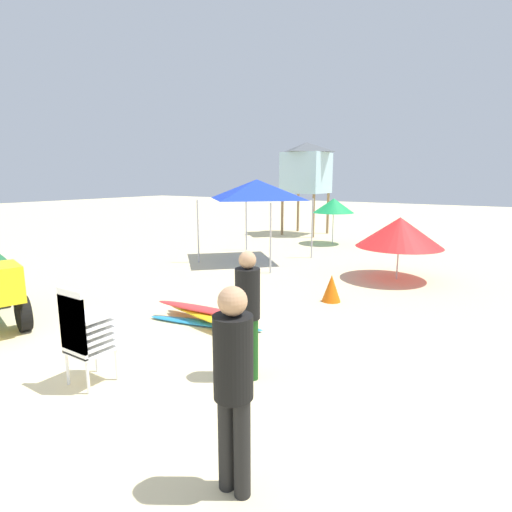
# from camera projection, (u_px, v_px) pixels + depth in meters

# --- Properties ---
(ground) EXTENTS (80.00, 80.00, 0.00)m
(ground) POSITION_uv_depth(u_px,v_px,m) (76.00, 387.00, 5.11)
(ground) COLOR beige
(stacked_plastic_chairs) EXTENTS (0.48, 0.48, 1.29)m
(stacked_plastic_chairs) POSITION_uv_depth(u_px,v_px,m) (82.00, 330.00, 5.02)
(stacked_plastic_chairs) COLOR white
(stacked_plastic_chairs) RESTS_ON ground
(surfboard_pile) EXTENTS (2.22, 0.81, 0.32)m
(surfboard_pile) POSITION_uv_depth(u_px,v_px,m) (205.00, 316.00, 7.27)
(surfboard_pile) COLOR #268CCC
(surfboard_pile) RESTS_ON ground
(lifeguard_near_left) EXTENTS (0.32, 0.32, 1.78)m
(lifeguard_near_left) POSITION_uv_depth(u_px,v_px,m) (233.00, 378.00, 3.23)
(lifeguard_near_left) COLOR black
(lifeguard_near_left) RESTS_ON ground
(lifeguard_near_center) EXTENTS (0.32, 0.32, 1.69)m
(lifeguard_near_center) POSITION_uv_depth(u_px,v_px,m) (248.00, 307.00, 5.18)
(lifeguard_near_center) COLOR #194C19
(lifeguard_near_center) RESTS_ON ground
(popup_canopy) EXTENTS (2.65, 2.65, 2.54)m
(popup_canopy) POSITION_uv_depth(u_px,v_px,m) (257.00, 189.00, 12.57)
(popup_canopy) COLOR #B2B2B7
(popup_canopy) RESTS_ON ground
(lifeguard_tower) EXTENTS (1.98, 1.98, 4.14)m
(lifeguard_tower) POSITION_uv_depth(u_px,v_px,m) (306.00, 168.00, 18.38)
(lifeguard_tower) COLOR olive
(lifeguard_tower) RESTS_ON ground
(beach_umbrella_left) EXTENTS (2.17, 2.17, 1.61)m
(beach_umbrella_left) POSITION_uv_depth(u_px,v_px,m) (400.00, 232.00, 10.32)
(beach_umbrella_left) COLOR beige
(beach_umbrella_left) RESTS_ON ground
(beach_umbrella_mid) EXTENTS (1.61, 1.61, 1.79)m
(beach_umbrella_mid) POSITION_uv_depth(u_px,v_px,m) (334.00, 206.00, 15.90)
(beach_umbrella_mid) COLOR beige
(beach_umbrella_mid) RESTS_ON ground
(traffic_cone_near) EXTENTS (0.40, 0.40, 0.58)m
(traffic_cone_near) POSITION_uv_depth(u_px,v_px,m) (331.00, 288.00, 8.60)
(traffic_cone_near) COLOR orange
(traffic_cone_near) RESTS_ON ground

